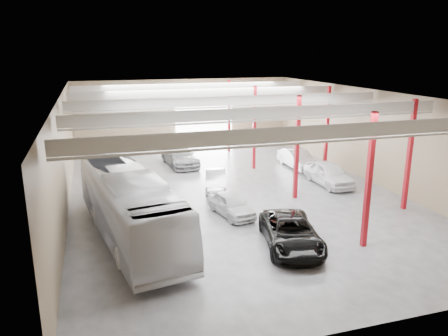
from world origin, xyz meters
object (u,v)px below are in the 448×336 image
car_right_near (297,159)px  car_row_a (231,204)px  coach_bus (129,205)px  car_right_far (329,174)px  car_row_c (180,156)px  car_row_b (216,180)px  black_sedan (291,233)px

car_right_near → car_row_a: bearing=-135.4°
coach_bus → car_right_far: coach_bus is taller
car_row_a → car_right_far: size_ratio=0.81×
coach_bus → car_row_a: 6.48m
coach_bus → car_right_near: size_ratio=2.71×
car_row_c → car_right_far: size_ratio=1.15×
car_row_b → car_right_near: size_ratio=0.86×
coach_bus → car_row_a: (6.21, 1.45, -1.12)m
car_row_b → car_row_c: 7.59m
car_right_far → car_row_a: bearing=-156.7°
car_row_a → car_right_far: bearing=12.4°
black_sedan → car_row_b: size_ratio=1.37×
car_right_near → car_row_c: bearing=157.5°
car_row_a → black_sedan: bearing=-84.4°
black_sedan → car_row_c: bearing=109.6°
coach_bus → car_row_a: bearing=4.2°
car_row_c → car_row_a: bearing=-91.8°
black_sedan → car_right_far: car_right_far is taller
car_right_near → car_right_far: size_ratio=0.96×
car_right_near → car_right_far: car_right_far is taller
car_row_a → car_row_c: car_row_c is taller
coach_bus → car_row_c: coach_bus is taller
black_sedan → car_row_a: size_ratio=1.40×
car_row_a → car_right_near: 12.68m
coach_bus → car_row_a: coach_bus is taller
car_right_near → black_sedan: bearing=-118.2°
car_row_c → car_right_near: bearing=-26.3°
coach_bus → car_row_c: (5.61, 14.27, -0.97)m
coach_bus → car_right_near: 18.42m
car_row_a → car_row_c: 12.84m
car_row_a → car_right_far: car_right_far is taller
car_row_b → car_row_c: bearing=114.1°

